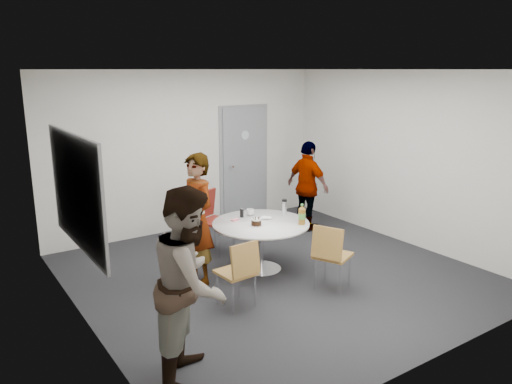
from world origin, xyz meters
TOP-DOWN VIEW (x-y plane):
  - floor at (0.00, 0.00)m, footprint 5.00×5.00m
  - ceiling at (0.00, 0.00)m, footprint 5.00×5.00m
  - wall_back at (0.00, 2.50)m, footprint 5.00×0.00m
  - wall_left at (-2.50, 0.00)m, footprint 0.00×5.00m
  - wall_right at (2.50, 0.00)m, footprint 0.00×5.00m
  - wall_front at (0.00, -2.50)m, footprint 5.00×0.00m
  - door at (1.10, 2.48)m, footprint 1.02×0.17m
  - whiteboard at (-2.46, 0.20)m, footprint 0.04×1.90m
  - table at (-0.06, 0.22)m, footprint 1.31×1.31m
  - chair_near_left at (-0.93, -0.58)m, footprint 0.42×0.45m
  - chair_near_right at (0.25, -0.80)m, footprint 0.57×0.55m
  - chair_far at (-0.27, 1.26)m, footprint 0.59×0.62m
  - person_main at (-0.98, 0.36)m, footprint 0.45×0.64m
  - person_left at (-1.95, -1.40)m, footprint 1.04×1.08m
  - person_right at (1.60, 1.26)m, footprint 0.47×0.94m

SIDE VIEW (x-z plane):
  - floor at x=0.00m, z-range 0.00..0.00m
  - chair_near_left at x=-0.93m, z-range 0.09..0.91m
  - chair_near_right at x=0.25m, z-range 0.09..0.95m
  - chair_far at x=-0.27m, z-range 0.11..1.05m
  - table at x=-0.06m, z-range 0.11..1.07m
  - person_right at x=1.60m, z-range 0.00..1.54m
  - person_main at x=-0.98m, z-range 0.00..1.70m
  - person_left at x=-1.95m, z-range 0.00..1.75m
  - door at x=1.10m, z-range -0.03..2.09m
  - wall_back at x=0.00m, z-range -1.15..3.85m
  - wall_left at x=-2.50m, z-range -1.15..3.85m
  - wall_right at x=2.50m, z-range -1.15..3.85m
  - wall_front at x=0.00m, z-range -1.15..3.85m
  - whiteboard at x=-2.46m, z-range 0.82..2.08m
  - ceiling at x=0.00m, z-range 2.70..2.70m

